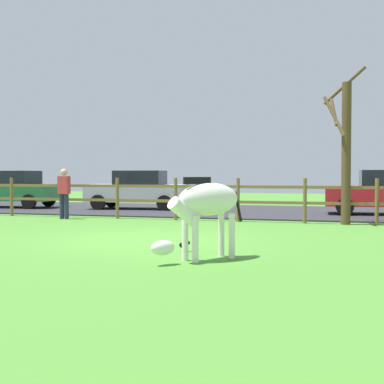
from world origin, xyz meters
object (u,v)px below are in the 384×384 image
object	(u,v)px
parked_car_green	(11,189)
zebra	(205,206)
crow_on_grass	(184,245)
visitor_left_of_tree	(64,191)
parked_car_silver	(138,189)
bare_tree	(345,148)

from	to	relation	value
parked_car_green	zebra	bearing A→B (deg)	-43.17
crow_on_grass	visitor_left_of_tree	distance (m)	8.40
parked_car_green	visitor_left_of_tree	bearing A→B (deg)	-39.68
parked_car_silver	parked_car_green	bearing A→B (deg)	-173.53
zebra	visitor_left_of_tree	bearing A→B (deg)	134.45
parked_car_silver	parked_car_green	distance (m)	5.61
zebra	bare_tree	bearing A→B (deg)	73.22
parked_car_silver	crow_on_grass	bearing A→B (deg)	-63.36
parked_car_silver	visitor_left_of_tree	xyz separation A→B (m)	(-0.64, -4.72, 0.06)
parked_car_green	visitor_left_of_tree	world-z (taller)	visitor_left_of_tree
parked_car_silver	parked_car_green	size ratio (longest dim) A/B	1.01
crow_on_grass	visitor_left_of_tree	xyz separation A→B (m)	(-5.95, 5.87, 0.78)
zebra	parked_car_silver	distance (m)	12.89
crow_on_grass	parked_car_green	xyz separation A→B (m)	(-10.88, 9.96, 0.72)
bare_tree	parked_car_green	bearing A→B (deg)	165.92
bare_tree	visitor_left_of_tree	distance (m)	8.92
bare_tree	parked_car_green	xyz separation A→B (m)	(-13.73, 3.44, -1.38)
visitor_left_of_tree	crow_on_grass	bearing A→B (deg)	-44.59
zebra	visitor_left_of_tree	xyz separation A→B (m)	(-6.58, 6.71, -0.02)
zebra	crow_on_grass	xyz separation A→B (m)	(-0.63, 0.84, -0.80)
zebra	parked_car_silver	bearing A→B (deg)	117.47
crow_on_grass	parked_car_silver	world-z (taller)	parked_car_silver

